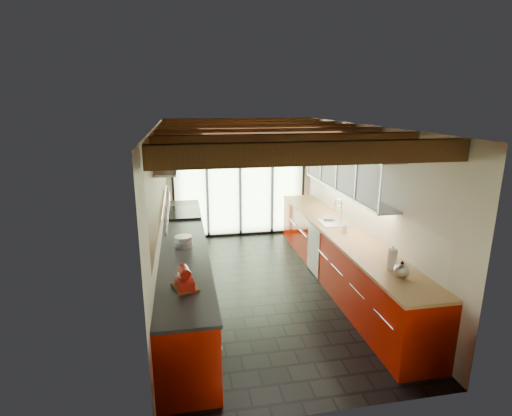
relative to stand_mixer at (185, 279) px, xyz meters
name	(u,v)px	position (x,y,z in m)	size (l,w,h in m)	color
ground	(265,288)	(1.27, 1.66, -1.03)	(5.50, 5.50, 0.00)	black
room_shell	(266,189)	(1.27, 1.66, 0.63)	(5.50, 5.50, 5.50)	silver
ceiling_beams	(261,133)	(1.27, 2.04, 1.43)	(3.14, 5.06, 4.90)	#593316
glass_door	(240,163)	(1.27, 4.35, 0.63)	(2.95, 0.10, 2.90)	#C6EAAD
left_counter	(185,267)	(-0.01, 1.66, -0.57)	(0.68, 5.00, 0.92)	#A71100
range_stove	(184,237)	(-0.01, 3.11, -0.56)	(0.66, 0.90, 0.97)	silver
right_counter	(340,256)	(2.54, 1.66, -0.57)	(0.68, 5.00, 0.92)	#A71100
sink_assembly	(334,220)	(2.56, 2.06, -0.07)	(0.45, 0.52, 0.43)	silver
upper_cabinets_right	(347,170)	(2.70, 1.96, 0.82)	(0.34, 3.00, 3.00)	silver
left_wall_fixtures	(167,180)	(-0.20, 1.95, 0.76)	(0.28, 2.60, 0.96)	silver
stand_mixer	(185,279)	(0.00, 0.00, 0.00)	(0.22, 0.32, 0.27)	#B0160E
pot_large	(184,242)	(0.00, 1.34, -0.03)	(0.25, 0.25, 0.16)	silver
pot_small	(184,244)	(0.00, 1.33, -0.06)	(0.25, 0.25, 0.10)	silver
cutting_board	(185,287)	(0.00, 0.00, -0.09)	(0.23, 0.33, 0.03)	brown
kettle	(402,269)	(2.54, -0.18, -0.01)	(0.19, 0.23, 0.22)	silver
paper_towel	(392,260)	(2.54, 0.05, 0.02)	(0.14, 0.14, 0.31)	white
soap_bottle	(345,227)	(2.54, 1.53, -0.03)	(0.07, 0.07, 0.16)	silver
bowl	(329,218)	(2.54, 2.23, -0.08)	(0.21, 0.21, 0.05)	silver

